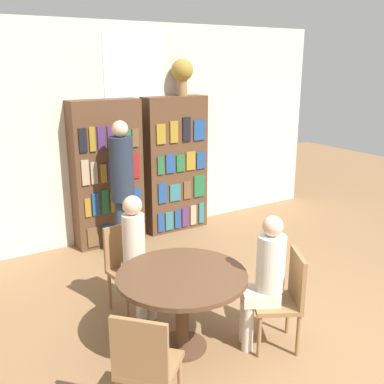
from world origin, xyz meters
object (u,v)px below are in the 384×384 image
chair_far_side (285,295)px  seated_reader_right (265,275)px  reading_table (182,288)px  chair_near_camera (145,363)px  flower_vase (182,72)px  bookshelf_right (175,165)px  chair_left_side (128,263)px  seated_reader_left (137,251)px  librarian_standing (122,175)px  bookshelf_left (107,174)px

chair_far_side → seated_reader_right: bearing=90.0°
reading_table → chair_near_camera: bearing=-137.0°
reading_table → chair_near_camera: (-0.66, -0.62, -0.10)m
flower_vase → reading_table: size_ratio=0.46×
bookshelf_right → reading_table: bearing=-119.1°
bookshelf_right → chair_near_camera: size_ratio=2.25×
bookshelf_right → chair_left_side: size_ratio=2.25×
reading_table → chair_near_camera: 0.91m
bookshelf_right → reading_table: bookshelf_right is taller
chair_left_side → seated_reader_left: 0.27m
seated_reader_right → librarian_standing: 2.55m
chair_near_camera → chair_left_side: size_ratio=1.00×
chair_near_camera → seated_reader_right: bearing=58.7°
chair_far_side → seated_reader_left: seated_reader_left is taller
flower_vase → seated_reader_left: 3.06m
chair_near_camera → librarian_standing: 3.03m
chair_near_camera → chair_far_side: size_ratio=1.00×
chair_near_camera → chair_far_side: bearing=54.0°
chair_left_side → seated_reader_right: bearing=113.7°
seated_reader_right → bookshelf_right: bearing=13.3°
flower_vase → seated_reader_left: flower_vase is taller
bookshelf_right → chair_near_camera: bearing=-123.2°
bookshelf_right → seated_reader_right: (-0.85, -3.01, -0.30)m
flower_vase → chair_left_side: (-1.72, -1.77, -1.83)m
chair_far_side → bookshelf_right: bearing=16.5°
flower_vase → chair_near_camera: flower_vase is taller
reading_table → seated_reader_right: (0.63, -0.35, 0.10)m
seated_reader_left → flower_vase: bearing=-138.1°
reading_table → chair_far_side: 0.91m
flower_vase → seated_reader_right: size_ratio=0.42×
chair_far_side → seated_reader_left: size_ratio=0.71×
flower_vase → chair_left_side: size_ratio=0.58×
chair_far_side → seated_reader_right: (-0.16, 0.09, 0.20)m
bookshelf_right → bookshelf_left: bearing=-180.0°
bookshelf_left → flower_vase: flower_vase is taller
chair_left_side → seated_reader_right: size_ratio=0.72×
bookshelf_left → flower_vase: size_ratio=3.87×
bookshelf_left → chair_far_side: bearing=-82.9°
bookshelf_left → chair_near_camera: bookshelf_left is taller
chair_left_side → librarian_standing: librarian_standing is taller
seated_reader_left → librarian_standing: librarian_standing is taller
chair_near_camera → seated_reader_right: 1.34m
bookshelf_left → chair_far_side: bookshelf_left is taller
chair_left_side → seated_reader_right: seated_reader_right is taller
chair_far_side → seated_reader_right: seated_reader_right is taller
seated_reader_left → chair_near_camera: bearing=59.6°
chair_near_camera → reading_table: bearing=90.0°
seated_reader_left → chair_far_side: bearing=120.4°
bookshelf_left → seated_reader_left: 2.03m
seated_reader_left → seated_reader_right: bearing=117.1°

